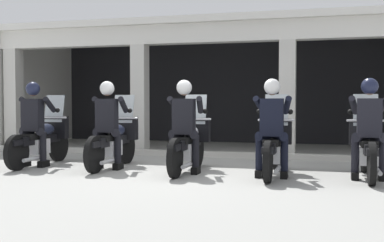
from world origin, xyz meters
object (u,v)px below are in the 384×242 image
motorcycle_right (274,145)px  motorcycle_far_right (367,146)px  motorcycle_far_left (43,139)px  police_officer_center (184,118)px  police_officer_left (108,117)px  motorcycle_left (114,140)px  police_officer_far_right (369,120)px  motorcycle_center (189,143)px  police_officer_far_left (34,117)px  police_officer_right (272,119)px

motorcycle_right → motorcycle_far_right: bearing=14.0°
motorcycle_far_left → motorcycle_far_right: size_ratio=1.00×
police_officer_center → police_officer_left: bearing=-179.9°
motorcycle_left → police_officer_far_right: bearing=-1.9°
motorcycle_center → police_officer_far_left: bearing=-170.7°
police_officer_left → motorcycle_left: bearing=91.9°
police_officer_center → motorcycle_far_right: (2.95, 0.38, -0.44)m
motorcycle_center → motorcycle_left: bearing=-179.9°
police_officer_left → police_officer_center: (1.48, -0.13, 0.00)m
motorcycle_center → police_officer_right: 1.58m
police_officer_left → police_officer_far_right: size_ratio=1.00×
motorcycle_left → police_officer_right: bearing=-7.1°
police_officer_far_left → motorcycle_left: police_officer_far_left is taller
motorcycle_left → motorcycle_right: bearing=-1.7°
police_officer_far_left → motorcycle_right: size_ratio=0.78×
police_officer_far_left → motorcycle_right: 4.45m
police_officer_right → police_officer_far_right: (1.48, 0.17, 0.00)m
police_officer_left → motorcycle_far_right: police_officer_left is taller
police_officer_far_right → police_officer_center: bearing=179.0°
motorcycle_left → motorcycle_center: 1.48m
police_officer_right → motorcycle_far_right: bearing=24.5°
motorcycle_right → police_officer_center: bearing=-164.2°
motorcycle_left → police_officer_center: police_officer_center is taller
motorcycle_center → police_officer_right: police_officer_right is taller
motorcycle_center → police_officer_center: 0.52m
motorcycle_center → police_officer_far_right: size_ratio=1.29×
motorcycle_far_left → motorcycle_center: bearing=-3.9°
police_officer_center → motorcycle_far_right: 3.01m
motorcycle_left → police_officer_far_right: size_ratio=1.29×
police_officer_left → motorcycle_far_right: 4.46m
motorcycle_far_left → police_officer_center: police_officer_center is taller
police_officer_far_left → police_officer_right: size_ratio=1.00×
motorcycle_far_right → police_officer_left: bearing=-179.7°
police_officer_far_left → motorcycle_right: bearing=-0.6°
motorcycle_left → police_officer_left: size_ratio=1.29×
motorcycle_far_right → police_officer_far_right: police_officer_far_right is taller
police_officer_far_left → motorcycle_far_right: bearing=0.5°
police_officer_far_left → motorcycle_right: (4.43, 0.14, -0.44)m
motorcycle_center → motorcycle_far_right: (2.95, 0.10, 0.00)m
police_officer_center → motorcycle_far_right: police_officer_center is taller
police_officer_left → police_officer_right: bearing=-1.7°
police_officer_far_right → motorcycle_center: bearing=173.5°
police_officer_center → motorcycle_right: size_ratio=0.78×
police_officer_left → motorcycle_right: (2.95, 0.08, -0.44)m
motorcycle_left → motorcycle_center: size_ratio=1.00×
motorcycle_far_left → motorcycle_right: bearing=-4.3°
motorcycle_left → police_officer_far_right: (4.43, -0.32, 0.44)m
motorcycle_right → police_officer_right: bearing=-82.8°
police_officer_left → police_officer_right: same height
motorcycle_right → police_officer_far_left: bearing=-170.7°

